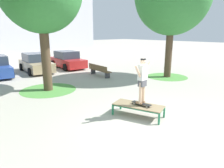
{
  "coord_description": "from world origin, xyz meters",
  "views": [
    {
      "loc": [
        -5.6,
        -4.2,
        3.18
      ],
      "look_at": [
        0.1,
        2.07,
        1.0
      ],
      "focal_mm": 32.77,
      "sensor_mm": 36.0,
      "label": 1
    }
  ],
  "objects_px": {
    "skater": "(142,78)",
    "car_tan": "(36,63)",
    "skateboard": "(141,104)",
    "car_red": "(67,60)",
    "skate_box": "(138,106)",
    "park_bench": "(99,70)"
  },
  "relations": [
    {
      "from": "car_red",
      "to": "skate_box",
      "type": "bearing_deg",
      "value": -107.53
    },
    {
      "from": "skateboard",
      "to": "car_tan",
      "type": "distance_m",
      "value": 11.62
    },
    {
      "from": "skateboard",
      "to": "car_tan",
      "type": "bearing_deg",
      "value": 86.5
    },
    {
      "from": "skate_box",
      "to": "skater",
      "type": "distance_m",
      "value": 1.12
    },
    {
      "from": "skateboard",
      "to": "car_red",
      "type": "distance_m",
      "value": 12.15
    },
    {
      "from": "skate_box",
      "to": "skater",
      "type": "bearing_deg",
      "value": -70.45
    },
    {
      "from": "car_tan",
      "to": "car_red",
      "type": "height_order",
      "value": "same"
    },
    {
      "from": "car_red",
      "to": "skateboard",
      "type": "bearing_deg",
      "value": -107.18
    },
    {
      "from": "skater",
      "to": "car_tan",
      "type": "relative_size",
      "value": 0.39
    },
    {
      "from": "skate_box",
      "to": "skateboard",
      "type": "bearing_deg",
      "value": -70.62
    },
    {
      "from": "car_tan",
      "to": "park_bench",
      "type": "xyz_separation_m",
      "value": [
        2.78,
        -4.7,
        -0.24
      ]
    },
    {
      "from": "park_bench",
      "to": "skateboard",
      "type": "bearing_deg",
      "value": -116.78
    },
    {
      "from": "car_tan",
      "to": "car_red",
      "type": "bearing_deg",
      "value": 0.09
    },
    {
      "from": "skater",
      "to": "car_tan",
      "type": "distance_m",
      "value": 11.65
    },
    {
      "from": "skater",
      "to": "car_red",
      "type": "distance_m",
      "value": 12.18
    },
    {
      "from": "skateboard",
      "to": "car_tan",
      "type": "xyz_separation_m",
      "value": [
        0.71,
        11.6,
        0.15
      ]
    },
    {
      "from": "skater",
      "to": "car_tan",
      "type": "xyz_separation_m",
      "value": [
        0.71,
        11.6,
        -0.84
      ]
    },
    {
      "from": "car_tan",
      "to": "park_bench",
      "type": "bearing_deg",
      "value": -59.42
    },
    {
      "from": "skate_box",
      "to": "car_tan",
      "type": "height_order",
      "value": "car_tan"
    },
    {
      "from": "skater",
      "to": "car_red",
      "type": "height_order",
      "value": "skater"
    },
    {
      "from": "skateboard",
      "to": "car_tan",
      "type": "relative_size",
      "value": 0.19
    },
    {
      "from": "car_tan",
      "to": "skater",
      "type": "bearing_deg",
      "value": -93.5
    }
  ]
}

